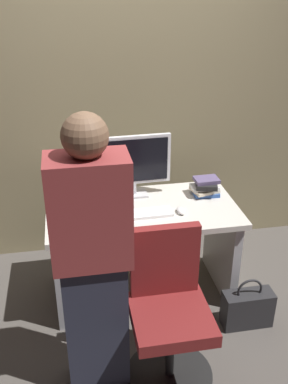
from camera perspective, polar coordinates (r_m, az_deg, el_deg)
ground_plane at (r=3.45m, az=-0.15°, el=-12.68°), size 9.00×9.00×0.00m
wall_back at (r=3.49m, az=-2.46°, el=15.21°), size 6.40×0.10×3.00m
desk at (r=3.17m, az=-0.16°, el=-5.75°), size 1.32×0.70×0.72m
office_chair at (r=2.62m, az=3.21°, el=-15.67°), size 0.52×0.52×0.94m
person_at_desk at (r=2.32m, az=-6.64°, el=-9.03°), size 0.40×0.24×1.64m
monitor at (r=3.12m, az=-1.43°, el=3.81°), size 0.54×0.15×0.46m
keyboard at (r=2.96m, az=-0.44°, el=-2.86°), size 0.43×0.14×0.02m
mouse at (r=2.99m, az=4.81°, el=-2.41°), size 0.06×0.10×0.03m
cup_near_keyboard at (r=2.90m, az=-8.91°, el=-3.13°), size 0.07×0.07×0.09m
cup_by_monitor at (r=3.10m, az=-9.05°, el=-1.02°), size 0.08×0.08×0.09m
book_stack at (r=3.24m, az=7.95°, el=0.66°), size 0.21×0.20×0.13m
handbag at (r=3.18m, az=13.22°, el=-14.40°), size 0.34×0.14×0.38m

